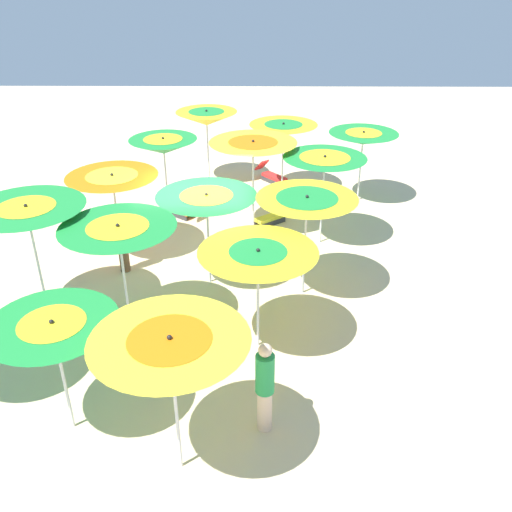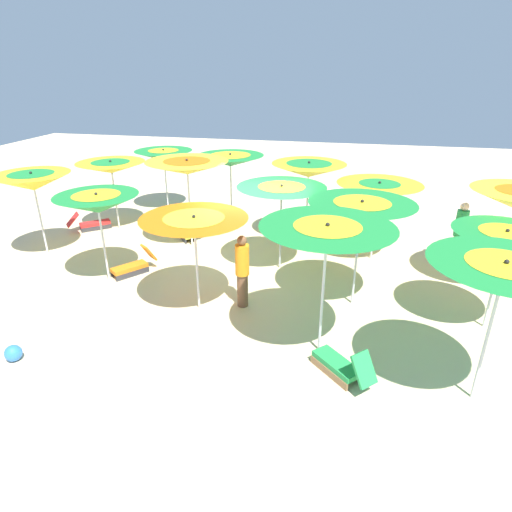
{
  "view_description": "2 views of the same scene",
  "coord_description": "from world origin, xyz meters",
  "px_view_note": "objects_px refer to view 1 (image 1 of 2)",
  "views": [
    {
      "loc": [
        -1.43,
        11.71,
        6.88
      ],
      "look_at": [
        -1.33,
        0.93,
        0.9
      ],
      "focal_mm": 39.3,
      "sensor_mm": 36.0,
      "label": 1
    },
    {
      "loc": [
        9.88,
        2.07,
        4.91
      ],
      "look_at": [
        1.24,
        0.23,
        0.95
      ],
      "focal_mm": 30.25,
      "sensor_mm": 36.0,
      "label": 2
    }
  ],
  "objects_px": {
    "beach_umbrella_13": "(258,259)",
    "beach_ball": "(59,204)",
    "lounger_0": "(272,216)",
    "lounger_3": "(7,315)",
    "beach_umbrella_5": "(283,130)",
    "beach_umbrella_7": "(207,202)",
    "beachgoer_0": "(265,386)",
    "beach_umbrella_1": "(163,146)",
    "beach_umbrella_8": "(119,235)",
    "beach_umbrella_0": "(207,118)",
    "lounger_1": "(182,210)",
    "beach_umbrella_3": "(27,215)",
    "lounger_2": "(272,175)",
    "beach_umbrella_10": "(363,138)",
    "beach_umbrella_11": "(325,164)",
    "beach_umbrella_2": "(113,182)",
    "beach_umbrella_12": "(307,206)",
    "beach_umbrella_6": "(253,149)",
    "beachgoer_1": "(122,239)",
    "beach_umbrella_14": "(171,352)",
    "beach_umbrella_9": "(53,331)"
  },
  "relations": [
    {
      "from": "beach_umbrella_13",
      "to": "beach_ball",
      "type": "relative_size",
      "value": 7.24
    },
    {
      "from": "beach_umbrella_1",
      "to": "lounger_2",
      "type": "relative_size",
      "value": 1.82
    },
    {
      "from": "beach_umbrella_13",
      "to": "lounger_2",
      "type": "xyz_separation_m",
      "value": [
        -0.42,
        -8.76,
        -1.74
      ]
    },
    {
      "from": "beach_umbrella_2",
      "to": "lounger_0",
      "type": "xyz_separation_m",
      "value": [
        -3.88,
        -1.78,
        -1.72
      ]
    },
    {
      "from": "beach_umbrella_0",
      "to": "lounger_3",
      "type": "relative_size",
      "value": 2.08
    },
    {
      "from": "beach_umbrella_3",
      "to": "beach_umbrella_13",
      "type": "bearing_deg",
      "value": 166.5
    },
    {
      "from": "beach_umbrella_11",
      "to": "beach_umbrella_14",
      "type": "distance_m",
      "value": 7.84
    },
    {
      "from": "beach_umbrella_0",
      "to": "beach_umbrella_9",
      "type": "bearing_deg",
      "value": 83.2
    },
    {
      "from": "beach_umbrella_6",
      "to": "beachgoer_1",
      "type": "bearing_deg",
      "value": 36.73
    },
    {
      "from": "beach_umbrella_0",
      "to": "beach_umbrella_7",
      "type": "height_order",
      "value": "beach_umbrella_0"
    },
    {
      "from": "beach_umbrella_11",
      "to": "lounger_3",
      "type": "bearing_deg",
      "value": 28.89
    },
    {
      "from": "beach_umbrella_0",
      "to": "beach_umbrella_10",
      "type": "height_order",
      "value": "beach_umbrella_0"
    },
    {
      "from": "lounger_0",
      "to": "lounger_3",
      "type": "xyz_separation_m",
      "value": [
        5.54,
        4.9,
        0.02
      ]
    },
    {
      "from": "beach_umbrella_1",
      "to": "beach_umbrella_11",
      "type": "height_order",
      "value": "beach_umbrella_11"
    },
    {
      "from": "lounger_1",
      "to": "lounger_3",
      "type": "bearing_deg",
      "value": 98.67
    },
    {
      "from": "beach_umbrella_11",
      "to": "beach_ball",
      "type": "xyz_separation_m",
      "value": [
        7.58,
        -2.04,
        -2.02
      ]
    },
    {
      "from": "beach_umbrella_8",
      "to": "beach_umbrella_5",
      "type": "bearing_deg",
      "value": -113.97
    },
    {
      "from": "beach_umbrella_13",
      "to": "lounger_1",
      "type": "bearing_deg",
      "value": -69.46
    },
    {
      "from": "beach_umbrella_9",
      "to": "beach_umbrella_11",
      "type": "relative_size",
      "value": 0.88
    },
    {
      "from": "beach_umbrella_0",
      "to": "beach_umbrella_8",
      "type": "bearing_deg",
      "value": 83.76
    },
    {
      "from": "beach_umbrella_1",
      "to": "beach_umbrella_7",
      "type": "bearing_deg",
      "value": 111.22
    },
    {
      "from": "beach_umbrella_11",
      "to": "lounger_2",
      "type": "height_order",
      "value": "beach_umbrella_11"
    },
    {
      "from": "beach_umbrella_7",
      "to": "beach_umbrella_12",
      "type": "relative_size",
      "value": 0.94
    },
    {
      "from": "beach_umbrella_0",
      "to": "lounger_3",
      "type": "distance_m",
      "value": 9.1
    },
    {
      "from": "lounger_1",
      "to": "beach_ball",
      "type": "height_order",
      "value": "lounger_1"
    },
    {
      "from": "beach_umbrella_2",
      "to": "beachgoer_0",
      "type": "xyz_separation_m",
      "value": [
        -3.64,
        5.93,
        -1.03
      ]
    },
    {
      "from": "beach_umbrella_12",
      "to": "beach_umbrella_13",
      "type": "bearing_deg",
      "value": 62.44
    },
    {
      "from": "beach_umbrella_7",
      "to": "beach_umbrella_11",
      "type": "height_order",
      "value": "beach_umbrella_11"
    },
    {
      "from": "beach_umbrella_10",
      "to": "lounger_1",
      "type": "distance_m",
      "value": 5.69
    },
    {
      "from": "beachgoer_0",
      "to": "lounger_3",
      "type": "bearing_deg",
      "value": 173.91
    },
    {
      "from": "beach_umbrella_7",
      "to": "beach_umbrella_13",
      "type": "xyz_separation_m",
      "value": [
        -1.13,
        2.37,
        -0.08
      ]
    },
    {
      "from": "beach_umbrella_6",
      "to": "beach_umbrella_5",
      "type": "bearing_deg",
      "value": -107.34
    },
    {
      "from": "beach_umbrella_12",
      "to": "beach_ball",
      "type": "height_order",
      "value": "beach_umbrella_12"
    },
    {
      "from": "beach_umbrella_1",
      "to": "beach_umbrella_11",
      "type": "relative_size",
      "value": 0.93
    },
    {
      "from": "beach_umbrella_7",
      "to": "beach_umbrella_13",
      "type": "distance_m",
      "value": 2.62
    },
    {
      "from": "beach_umbrella_8",
      "to": "lounger_1",
      "type": "distance_m",
      "value": 5.84
    },
    {
      "from": "beach_umbrella_2",
      "to": "beach_umbrella_9",
      "type": "xyz_separation_m",
      "value": [
        -0.51,
        5.93,
        -0.01
      ]
    },
    {
      "from": "beach_ball",
      "to": "beach_umbrella_0",
      "type": "bearing_deg",
      "value": -150.64
    },
    {
      "from": "beach_ball",
      "to": "lounger_0",
      "type": "bearing_deg",
      "value": 172.03
    },
    {
      "from": "lounger_2",
      "to": "lounger_3",
      "type": "bearing_deg",
      "value": -75.22
    },
    {
      "from": "beach_umbrella_13",
      "to": "beachgoer_0",
      "type": "xyz_separation_m",
      "value": [
        -0.12,
        2.16,
        -1.06
      ]
    },
    {
      "from": "beach_umbrella_3",
      "to": "lounger_2",
      "type": "height_order",
      "value": "beach_umbrella_3"
    },
    {
      "from": "beach_umbrella_5",
      "to": "beach_umbrella_7",
      "type": "xyz_separation_m",
      "value": [
        1.85,
        5.59,
        0.04
      ]
    },
    {
      "from": "beach_umbrella_0",
      "to": "lounger_1",
      "type": "relative_size",
      "value": 2.08
    },
    {
      "from": "beachgoer_0",
      "to": "beach_ball",
      "type": "distance_m",
      "value": 10.56
    },
    {
      "from": "beach_umbrella_6",
      "to": "beach_umbrella_8",
      "type": "bearing_deg",
      "value": 62.31
    },
    {
      "from": "lounger_0",
      "to": "beachgoer_0",
      "type": "xyz_separation_m",
      "value": [
        0.25,
        7.72,
        0.68
      ]
    },
    {
      "from": "beach_umbrella_5",
      "to": "beach_ball",
      "type": "distance_m",
      "value": 7.1
    },
    {
      "from": "beach_umbrella_10",
      "to": "beachgoer_0",
      "type": "relative_size",
      "value": 1.29
    },
    {
      "from": "beach_umbrella_3",
      "to": "lounger_1",
      "type": "xyz_separation_m",
      "value": [
        -2.26,
        -4.89,
        -2.08
      ]
    }
  ]
}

